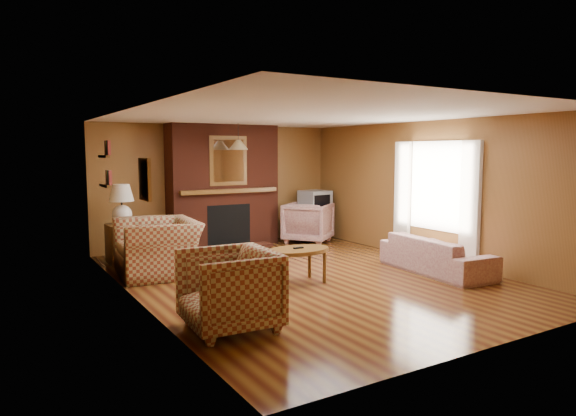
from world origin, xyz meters
TOP-DOWN VIEW (x-y plane):
  - floor at (0.00, 0.00)m, footprint 6.50×6.50m
  - ceiling at (0.00, 0.00)m, footprint 6.50×6.50m
  - wall_back at (0.00, 3.25)m, footprint 6.50×0.00m
  - wall_front at (0.00, -3.25)m, footprint 6.50×0.00m
  - wall_left at (-2.50, 0.00)m, footprint 0.00×6.50m
  - wall_right at (2.50, 0.00)m, footprint 0.00×6.50m
  - fireplace at (0.00, 2.98)m, footprint 2.20×0.82m
  - window_right at (2.45, -0.20)m, footprint 0.10×1.85m
  - bookshelf at (-2.44, 1.90)m, footprint 0.09×0.55m
  - botanical_print at (-2.47, -0.30)m, footprint 0.05×0.40m
  - pendant_light at (0.00, 2.30)m, footprint 0.36×0.36m
  - plaid_loveseat at (-1.85, 1.33)m, footprint 1.24×1.39m
  - plaid_armchair at (-1.95, -1.48)m, footprint 1.00×0.98m
  - floral_sofa at (1.90, -0.78)m, footprint 0.92×1.98m
  - floral_armchair at (1.66, 2.47)m, footprint 1.26×1.26m
  - coffee_table at (-0.30, -0.24)m, footprint 0.96×0.59m
  - side_table at (-2.10, 2.45)m, footprint 0.50×0.50m
  - table_lamp at (-2.10, 2.45)m, footprint 0.41×0.41m
  - tv_stand at (2.05, 2.80)m, footprint 0.50×0.46m
  - crt_tv at (2.05, 2.79)m, footprint 0.61×0.61m

SIDE VIEW (x-z plane):
  - floor at x=0.00m, z-range 0.00..0.00m
  - tv_stand at x=2.05m, z-range 0.00..0.53m
  - floral_sofa at x=1.90m, z-range 0.00..0.56m
  - side_table at x=-2.10m, z-range 0.00..0.66m
  - floral_armchair at x=1.66m, z-range 0.00..0.83m
  - plaid_loveseat at x=-1.85m, z-range 0.00..0.84m
  - plaid_armchair at x=-1.95m, z-range 0.00..0.86m
  - coffee_table at x=-0.30m, z-range 0.18..0.70m
  - crt_tv at x=2.05m, z-range 0.53..1.04m
  - table_lamp at x=-2.10m, z-range 0.70..1.37m
  - window_right at x=2.45m, z-range 0.13..2.13m
  - fireplace at x=0.00m, z-range -0.02..2.38m
  - wall_back at x=0.00m, z-range -2.05..4.45m
  - wall_front at x=0.00m, z-range -2.05..4.45m
  - wall_left at x=-2.50m, z-range -2.05..4.45m
  - wall_right at x=2.50m, z-range -2.05..4.45m
  - botanical_print at x=-2.47m, z-range 1.30..1.80m
  - bookshelf at x=-2.44m, z-range 1.31..2.02m
  - pendant_light at x=0.00m, z-range 1.76..2.24m
  - ceiling at x=0.00m, z-range 2.40..2.40m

